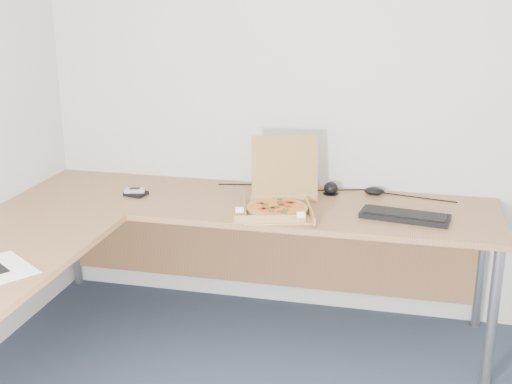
% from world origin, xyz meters
% --- Properties ---
extents(room_shell, '(3.50, 3.50, 2.50)m').
position_xyz_m(room_shell, '(0.00, 0.00, 1.25)').
color(room_shell, beige).
rests_on(room_shell, ground).
extents(desk, '(2.50, 2.20, 0.73)m').
position_xyz_m(desk, '(-0.82, 0.97, 0.70)').
color(desk, '#9C673E').
rests_on(desk, ground).
extents(pizza_box, '(0.34, 0.39, 0.35)m').
position_xyz_m(pizza_box, '(-0.33, 1.26, 0.77)').
color(pizza_box, '#AF8247').
rests_on(pizza_box, desk).
extents(drinking_glass, '(0.06, 0.06, 0.11)m').
position_xyz_m(drinking_glass, '(-0.26, 1.54, 0.79)').
color(drinking_glass, silver).
rests_on(drinking_glass, desk).
extents(keyboard, '(0.44, 0.21, 0.03)m').
position_xyz_m(keyboard, '(0.28, 1.30, 0.74)').
color(keyboard, black).
rests_on(keyboard, desk).
extents(mouse, '(0.11, 0.08, 0.04)m').
position_xyz_m(mouse, '(0.11, 1.66, 0.75)').
color(mouse, black).
rests_on(mouse, desk).
extents(wallet, '(0.12, 0.11, 0.02)m').
position_xyz_m(wallet, '(-1.13, 1.36, 0.74)').
color(wallet, black).
rests_on(wallet, desk).
extents(phone, '(0.11, 0.08, 0.02)m').
position_xyz_m(phone, '(-1.13, 1.36, 0.76)').
color(phone, '#B2B5BA').
rests_on(phone, wallet).
extents(paper_sheet, '(0.37, 0.35, 0.00)m').
position_xyz_m(paper_sheet, '(-1.27, 0.33, 0.73)').
color(paper_sheet, white).
rests_on(paper_sheet, desk).
extents(dome_speaker, '(0.09, 0.09, 0.07)m').
position_xyz_m(dome_speaker, '(-0.12, 1.62, 0.77)').
color(dome_speaker, black).
rests_on(dome_speaker, desk).
extents(cable_bundle, '(0.63, 0.13, 0.01)m').
position_xyz_m(cable_bundle, '(-0.13, 1.68, 0.73)').
color(cable_bundle, black).
rests_on(cable_bundle, desk).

